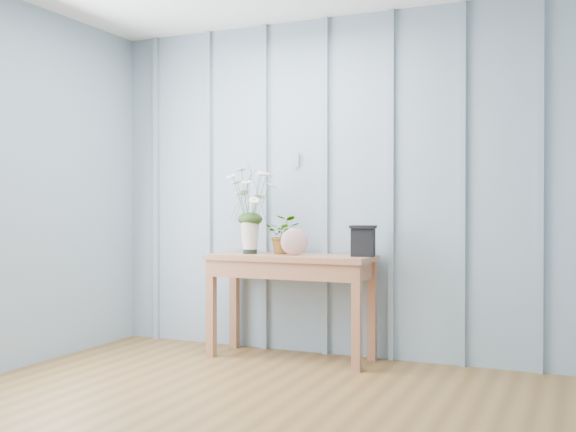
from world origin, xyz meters
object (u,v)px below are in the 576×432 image
at_px(daisy_vase, 250,198).
at_px(sideboard, 291,271).
at_px(felt_disc_vessel, 294,242).
at_px(carved_box, 363,241).

bearing_deg(daisy_vase, sideboard, 2.96).
relative_size(sideboard, felt_disc_vessel, 6.19).
distance_m(felt_disc_vessel, carved_box, 0.49).
bearing_deg(felt_disc_vessel, daisy_vase, 146.45).
xyz_separation_m(sideboard, felt_disc_vessel, (0.05, -0.05, 0.21)).
relative_size(daisy_vase, felt_disc_vessel, 3.39).
bearing_deg(sideboard, daisy_vase, -177.04).
relative_size(sideboard, daisy_vase, 1.83).
height_order(daisy_vase, carved_box, daisy_vase).
bearing_deg(felt_disc_vessel, carved_box, -17.66).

